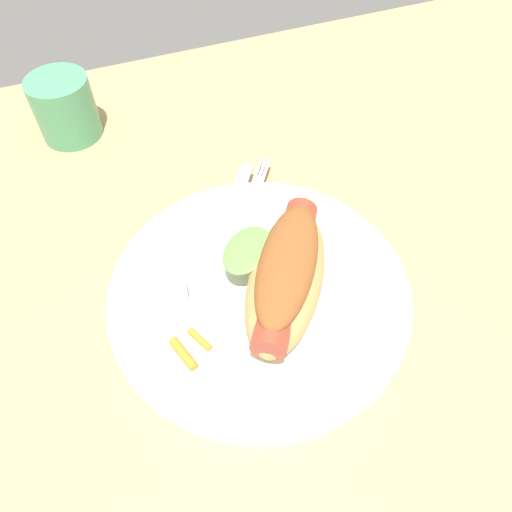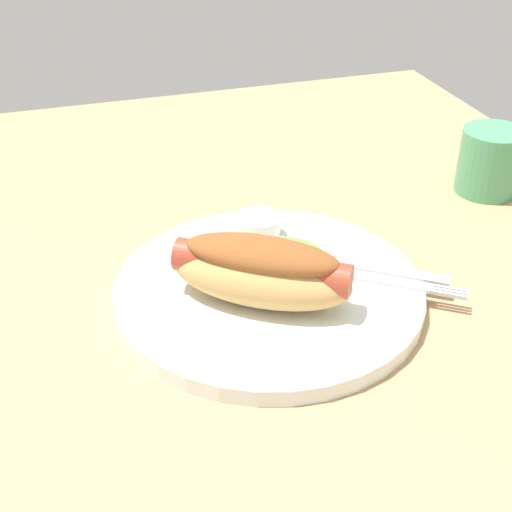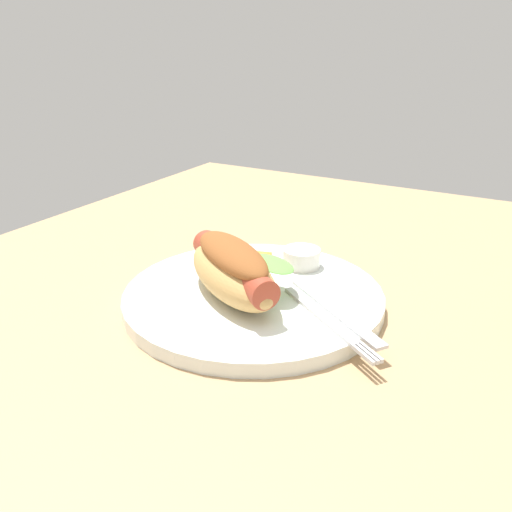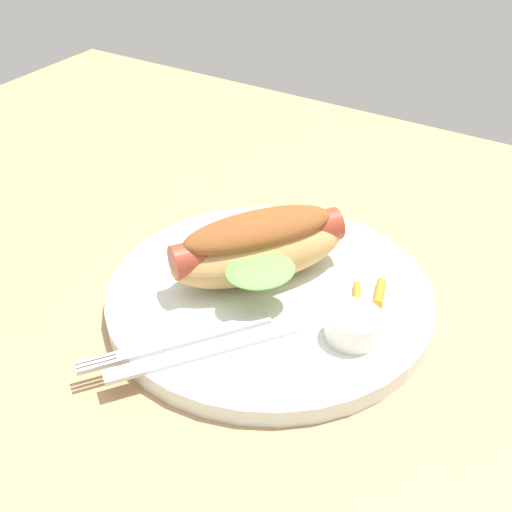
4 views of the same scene
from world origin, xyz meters
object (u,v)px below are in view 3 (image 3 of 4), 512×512
(plate, at_px, (253,297))
(knife, at_px, (335,311))
(fork, at_px, (327,320))
(sauce_ramekin, at_px, (302,258))
(carrot_garnish, at_px, (258,256))
(hot_dog, at_px, (233,268))

(plate, distance_m, knife, 0.10)
(fork, height_order, knife, same)
(sauce_ramekin, bearing_deg, fork, -144.77)
(fork, relative_size, knife, 0.87)
(plate, xyz_separation_m, knife, (-0.00, -0.10, 0.01))
(knife, height_order, carrot_garnish, carrot_garnish)
(hot_dog, height_order, fork, hot_dog)
(knife, distance_m, carrot_garnish, 0.16)
(plate, bearing_deg, hot_dog, 146.39)
(sauce_ramekin, distance_m, fork, 0.14)
(hot_dog, height_order, sauce_ramekin, hot_dog)
(hot_dog, xyz_separation_m, fork, (-0.00, -0.11, -0.03))
(plate, xyz_separation_m, sauce_ramekin, (0.09, -0.02, 0.02))
(plate, xyz_separation_m, fork, (-0.02, -0.10, 0.01))
(fork, xyz_separation_m, knife, (0.02, -0.00, -0.00))
(sauce_ramekin, bearing_deg, plate, 168.65)
(fork, relative_size, carrot_garnish, 3.46)
(plate, bearing_deg, carrot_garnish, 25.68)
(fork, height_order, carrot_garnish, carrot_garnish)
(hot_dog, bearing_deg, carrot_garnish, 138.40)
(plate, relative_size, carrot_garnish, 7.25)
(knife, bearing_deg, carrot_garnish, -175.70)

